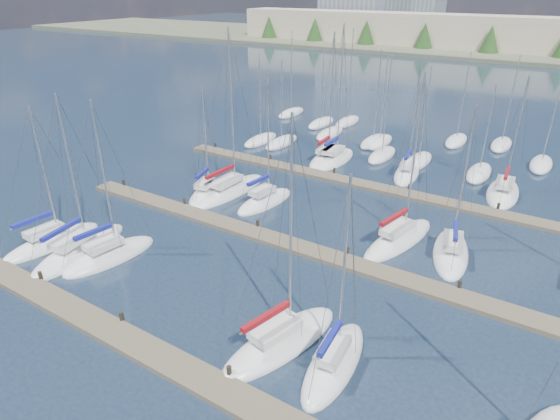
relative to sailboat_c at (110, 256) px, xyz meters
The scene contains 20 objects.
ground 53.60m from the sailboat_c, 78.53° to the left, with size 400.00×400.00×0.00m, color #233347.
dock_near 11.97m from the sailboat_c, 27.13° to the right, with size 44.00×1.93×1.10m.
dock_mid 13.66m from the sailboat_c, 38.71° to the left, with size 44.00×1.93×1.10m.
dock_far 24.93m from the sailboat_c, 64.70° to the left, with size 44.00×1.93×1.10m.
sailboat_c is the anchor object (origin of this frame).
sailboat_k 21.90m from the sailboat_c, 38.74° to the left, with size 4.20×9.28×13.59m.
sailboat_j 14.60m from the sailboat_c, 72.90° to the left, with size 3.19×7.17×11.94m.
sailboat_l 25.19m from the sailboat_c, 33.42° to the left, with size 4.16×8.04×11.80m.
sailboat_n 27.74m from the sailboat_c, 82.44° to the left, with size 3.06×8.18×14.45m.
sailboat_q 35.65m from the sailboat_c, 51.09° to the left, with size 3.33×8.18×11.71m.
sailboat_o 28.05m from the sailboat_c, 80.67° to the left, with size 3.22×8.28×15.24m.
sailboat_p 30.57m from the sailboat_c, 64.85° to the left, with size 3.40×7.28×12.13m.
sailboat_e 18.73m from the sailboat_c, ahead, with size 2.86×7.15×11.41m.
sailboat_i 14.17m from the sailboat_c, 89.63° to the left, with size 3.14×9.86×15.68m.
sailboat_d 15.51m from the sailboat_c, ahead, with size 4.56×8.79×13.74m.
sailboat_h 12.53m from the sailboat_c, 96.07° to the left, with size 4.03×6.66×10.89m.
sailboat_b 2.64m from the sailboat_c, 164.29° to the right, with size 4.28×9.42×12.46m.
sailboat_a 5.50m from the sailboat_c, 168.70° to the right, with size 3.00×7.99×11.38m.
distant_boats 36.84m from the sailboat_c, 80.13° to the left, with size 36.93×20.75×13.30m.
shoreline 142.51m from the sailboat_c, 91.06° to the left, with size 400.00×60.00×38.00m.
Camera 1 is at (15.62, -10.63, 18.20)m, focal length 30.00 mm.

